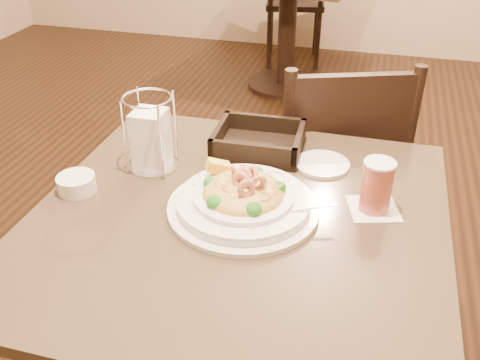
% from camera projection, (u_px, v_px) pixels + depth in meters
% --- Properties ---
extents(main_table, '(0.90, 0.90, 0.75)m').
position_uv_depth(main_table, '(238.00, 295.00, 1.30)').
color(main_table, black).
rests_on(main_table, ground).
extents(background_table, '(1.04, 1.04, 0.75)m').
position_uv_depth(background_table, '(288.00, 13.00, 3.52)').
color(background_table, black).
rests_on(background_table, ground).
extents(dining_chair_near, '(0.54, 0.54, 0.93)m').
position_uv_depth(dining_chair_near, '(332.00, 178.00, 1.78)').
color(dining_chair_near, black).
rests_on(dining_chair_near, ground).
extents(pasta_bowl, '(0.37, 0.34, 0.11)m').
position_uv_depth(pasta_bowl, '(243.00, 198.00, 1.17)').
color(pasta_bowl, white).
rests_on(pasta_bowl, main_table).
extents(drink_glass, '(0.13, 0.13, 0.12)m').
position_uv_depth(drink_glass, '(377.00, 186.00, 1.16)').
color(drink_glass, white).
rests_on(drink_glass, main_table).
extents(bread_basket, '(0.23, 0.19, 0.06)m').
position_uv_depth(bread_basket, '(259.00, 143.00, 1.41)').
color(bread_basket, black).
rests_on(bread_basket, main_table).
extents(napkin_caddy, '(0.12, 0.12, 0.19)m').
position_uv_depth(napkin_caddy, '(151.00, 138.00, 1.31)').
color(napkin_caddy, silver).
rests_on(napkin_caddy, main_table).
extents(side_plate, '(0.15, 0.15, 0.01)m').
position_uv_depth(side_plate, '(322.00, 164.00, 1.36)').
color(side_plate, white).
rests_on(side_plate, main_table).
extents(butter_ramekin, '(0.11, 0.11, 0.04)m').
position_uv_depth(butter_ramekin, '(76.00, 183.00, 1.25)').
color(butter_ramekin, white).
rests_on(butter_ramekin, main_table).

